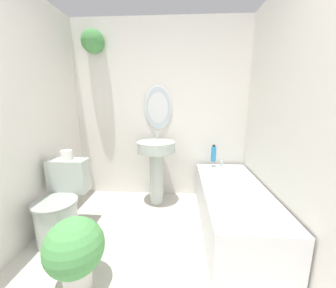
% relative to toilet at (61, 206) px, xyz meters
% --- Properties ---
extents(wall_back, '(2.45, 0.29, 2.40)m').
position_rel_toilet_xyz_m(wall_back, '(0.85, 1.06, 0.94)').
color(wall_back, silver).
rests_on(wall_back, ground_plane).
extents(wall_left, '(0.06, 2.54, 2.40)m').
position_rel_toilet_xyz_m(wall_left, '(-0.29, -0.18, 0.88)').
color(wall_left, silver).
rests_on(wall_left, ground_plane).
extents(wall_right, '(0.06, 2.54, 2.40)m').
position_rel_toilet_xyz_m(wall_right, '(2.10, -0.18, 0.88)').
color(wall_right, silver).
rests_on(wall_right, ground_plane).
extents(toilet, '(0.41, 0.58, 0.75)m').
position_rel_toilet_xyz_m(toilet, '(0.00, 0.00, 0.00)').
color(toilet, '#B2BCB2').
rests_on(toilet, ground_plane).
extents(pedestal_sink, '(0.49, 0.49, 0.94)m').
position_rel_toilet_xyz_m(pedestal_sink, '(0.87, 0.75, 0.28)').
color(pedestal_sink, '#B2BCB2').
rests_on(pedestal_sink, ground_plane).
extents(bathtub, '(0.64, 1.57, 0.56)m').
position_rel_toilet_xyz_m(bathtub, '(1.73, 0.20, -0.07)').
color(bathtub, silver).
rests_on(bathtub, ground_plane).
extents(shampoo_bottle, '(0.07, 0.07, 0.22)m').
position_rel_toilet_xyz_m(shampoo_bottle, '(1.62, 0.87, 0.34)').
color(shampoo_bottle, '#2D84C6').
rests_on(shampoo_bottle, bathtub).
extents(potted_plant, '(0.42, 0.42, 0.54)m').
position_rel_toilet_xyz_m(potted_plant, '(0.43, -0.56, -0.01)').
color(potted_plant, silver).
rests_on(potted_plant, ground_plane).
extents(toilet_paper_roll, '(0.11, 0.11, 0.10)m').
position_rel_toilet_xyz_m(toilet_paper_roll, '(0.00, 0.20, 0.48)').
color(toilet_paper_roll, white).
rests_on(toilet_paper_roll, toilet).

